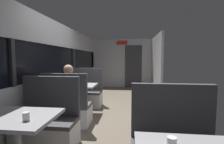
{
  "coord_description": "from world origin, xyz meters",
  "views": [
    {
      "loc": [
        0.4,
        -3.78,
        1.4
      ],
      "look_at": [
        -0.26,
        2.17,
        0.89
      ],
      "focal_mm": 26.42,
      "sensor_mm": 36.0,
      "label": 1
    }
  ],
  "objects_px": {
    "bench_mid_window_facing_end": "(67,110)",
    "seated_passenger": "(68,99)",
    "bench_near_window_facing_entry": "(47,126)",
    "dining_table_mid_window": "(78,89)",
    "coffee_cup_primary": "(172,143)",
    "bench_mid_window_facing_entry": "(85,95)",
    "coffee_cup_secondary": "(26,116)",
    "dining_table_near_window": "(16,125)"
  },
  "relations": [
    {
      "from": "bench_mid_window_facing_entry",
      "to": "coffee_cup_primary",
      "type": "xyz_separation_m",
      "value": [
        1.6,
        -3.44,
        0.46
      ]
    },
    {
      "from": "dining_table_mid_window",
      "to": "coffee_cup_secondary",
      "type": "height_order",
      "value": "coffee_cup_secondary"
    },
    {
      "from": "dining_table_near_window",
      "to": "coffee_cup_primary",
      "type": "bearing_deg",
      "value": -17.74
    },
    {
      "from": "seated_passenger",
      "to": "coffee_cup_secondary",
      "type": "bearing_deg",
      "value": -83.02
    },
    {
      "from": "bench_near_window_facing_entry",
      "to": "seated_passenger",
      "type": "relative_size",
      "value": 0.87
    },
    {
      "from": "bench_near_window_facing_entry",
      "to": "coffee_cup_primary",
      "type": "height_order",
      "value": "bench_near_window_facing_entry"
    },
    {
      "from": "bench_mid_window_facing_entry",
      "to": "coffee_cup_secondary",
      "type": "xyz_separation_m",
      "value": [
        0.21,
        -3.05,
        0.46
      ]
    },
    {
      "from": "bench_mid_window_facing_entry",
      "to": "coffee_cup_secondary",
      "type": "relative_size",
      "value": 12.22
    },
    {
      "from": "bench_mid_window_facing_entry",
      "to": "seated_passenger",
      "type": "height_order",
      "value": "seated_passenger"
    },
    {
      "from": "coffee_cup_primary",
      "to": "coffee_cup_secondary",
      "type": "relative_size",
      "value": 1.0
    },
    {
      "from": "bench_near_window_facing_entry",
      "to": "bench_mid_window_facing_end",
      "type": "height_order",
      "value": "same"
    },
    {
      "from": "bench_near_window_facing_entry",
      "to": "bench_mid_window_facing_end",
      "type": "xyz_separation_m",
      "value": [
        0.0,
        0.83,
        0.0
      ]
    },
    {
      "from": "dining_table_mid_window",
      "to": "coffee_cup_secondary",
      "type": "relative_size",
      "value": 10.0
    },
    {
      "from": "seated_passenger",
      "to": "coffee_cup_secondary",
      "type": "relative_size",
      "value": 14.0
    },
    {
      "from": "dining_table_near_window",
      "to": "bench_mid_window_facing_end",
      "type": "distance_m",
      "value": 1.57
    },
    {
      "from": "dining_table_near_window",
      "to": "bench_mid_window_facing_end",
      "type": "height_order",
      "value": "bench_mid_window_facing_end"
    },
    {
      "from": "seated_passenger",
      "to": "coffee_cup_primary",
      "type": "bearing_deg",
      "value": -52.94
    },
    {
      "from": "seated_passenger",
      "to": "coffee_cup_primary",
      "type": "xyz_separation_m",
      "value": [
        1.6,
        -2.12,
        0.25
      ]
    },
    {
      "from": "dining_table_mid_window",
      "to": "seated_passenger",
      "type": "relative_size",
      "value": 0.71
    },
    {
      "from": "bench_near_window_facing_entry",
      "to": "dining_table_mid_window",
      "type": "bearing_deg",
      "value": 90.0
    },
    {
      "from": "bench_mid_window_facing_entry",
      "to": "dining_table_mid_window",
      "type": "bearing_deg",
      "value": -90.0
    },
    {
      "from": "dining_table_mid_window",
      "to": "seated_passenger",
      "type": "distance_m",
      "value": 0.64
    },
    {
      "from": "dining_table_near_window",
      "to": "bench_mid_window_facing_end",
      "type": "relative_size",
      "value": 0.82
    },
    {
      "from": "bench_mid_window_facing_end",
      "to": "coffee_cup_primary",
      "type": "relative_size",
      "value": 12.22
    },
    {
      "from": "dining_table_mid_window",
      "to": "seated_passenger",
      "type": "xyz_separation_m",
      "value": [
        0.0,
        -0.63,
        -0.1
      ]
    },
    {
      "from": "dining_table_mid_window",
      "to": "bench_mid_window_facing_end",
      "type": "height_order",
      "value": "bench_mid_window_facing_end"
    },
    {
      "from": "dining_table_near_window",
      "to": "coffee_cup_secondary",
      "type": "bearing_deg",
      "value": -28.73
    },
    {
      "from": "bench_mid_window_facing_entry",
      "to": "coffee_cup_primary",
      "type": "height_order",
      "value": "bench_mid_window_facing_entry"
    },
    {
      "from": "bench_mid_window_facing_end",
      "to": "seated_passenger",
      "type": "height_order",
      "value": "seated_passenger"
    },
    {
      "from": "dining_table_mid_window",
      "to": "coffee_cup_primary",
      "type": "height_order",
      "value": "coffee_cup_primary"
    },
    {
      "from": "seated_passenger",
      "to": "coffee_cup_primary",
      "type": "distance_m",
      "value": 2.67
    },
    {
      "from": "seated_passenger",
      "to": "coffee_cup_secondary",
      "type": "height_order",
      "value": "seated_passenger"
    },
    {
      "from": "bench_near_window_facing_entry",
      "to": "coffee_cup_primary",
      "type": "bearing_deg",
      "value": -37.13
    },
    {
      "from": "dining_table_near_window",
      "to": "bench_mid_window_facing_entry",
      "type": "bearing_deg",
      "value": 90.0
    },
    {
      "from": "bench_mid_window_facing_end",
      "to": "dining_table_near_window",
      "type": "bearing_deg",
      "value": -90.0
    },
    {
      "from": "bench_mid_window_facing_entry",
      "to": "seated_passenger",
      "type": "xyz_separation_m",
      "value": [
        0.0,
        -1.33,
        0.21
      ]
    },
    {
      "from": "dining_table_near_window",
      "to": "dining_table_mid_window",
      "type": "xyz_separation_m",
      "value": [
        0.0,
        2.23,
        0.0
      ]
    },
    {
      "from": "bench_mid_window_facing_end",
      "to": "seated_passenger",
      "type": "distance_m",
      "value": 0.22
    },
    {
      "from": "dining_table_near_window",
      "to": "seated_passenger",
      "type": "bearing_deg",
      "value": 90.0
    },
    {
      "from": "bench_mid_window_facing_entry",
      "to": "coffee_cup_primary",
      "type": "relative_size",
      "value": 12.22
    },
    {
      "from": "seated_passenger",
      "to": "dining_table_mid_window",
      "type": "bearing_deg",
      "value": 90.0
    },
    {
      "from": "bench_mid_window_facing_end",
      "to": "coffee_cup_secondary",
      "type": "height_order",
      "value": "bench_mid_window_facing_end"
    }
  ]
}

